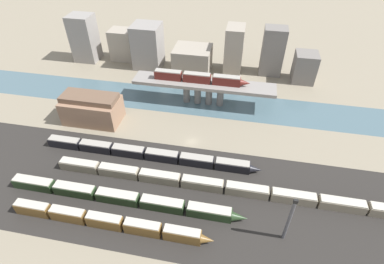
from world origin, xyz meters
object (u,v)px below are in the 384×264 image
(train_yard_outer, at_px, (149,154))
(signal_tower, at_px, (289,220))
(train_yard_far, at_px, (230,188))
(train_on_bridge, at_px, (200,78))
(train_yard_mid, at_px, (123,198))
(train_yard_near, at_px, (108,222))
(warehouse_building, at_px, (92,109))

(train_yard_outer, xyz_separation_m, signal_tower, (43.47, -22.00, 6.19))
(train_yard_far, bearing_deg, train_on_bridge, 110.52)
(train_on_bridge, bearing_deg, train_yard_far, -69.48)
(train_on_bridge, xyz_separation_m, train_yard_mid, (-13.14, -55.32, -10.17))
(train_yard_mid, xyz_separation_m, train_yard_outer, (2.07, 19.03, 0.00))
(train_on_bridge, relative_size, train_yard_near, 0.69)
(train_yard_near, relative_size, signal_tower, 3.53)
(train_on_bridge, relative_size, train_yard_mid, 0.55)
(train_on_bridge, height_order, signal_tower, signal_tower)
(train_yard_far, bearing_deg, train_yard_mid, -162.25)
(train_yard_mid, xyz_separation_m, train_yard_far, (30.22, 9.67, -0.01))
(train_yard_near, xyz_separation_m, train_yard_mid, (0.88, 8.47, -0.28))
(train_yard_outer, bearing_deg, warehouse_building, 149.43)
(train_yard_far, relative_size, warehouse_building, 5.19)
(train_yard_mid, height_order, signal_tower, signal_tower)
(train_yard_outer, bearing_deg, train_on_bridge, 73.04)
(train_yard_mid, bearing_deg, train_yard_near, -95.95)
(train_yard_near, xyz_separation_m, train_yard_outer, (2.95, 27.50, -0.28))
(train_yard_near, bearing_deg, train_yard_far, 30.26)
(train_yard_near, distance_m, signal_tower, 47.12)
(train_yard_outer, bearing_deg, signal_tower, -26.85)
(signal_tower, bearing_deg, train_yard_far, 140.47)
(train_yard_mid, bearing_deg, train_yard_far, 17.75)
(train_yard_near, height_order, signal_tower, signal_tower)
(train_yard_outer, bearing_deg, train_yard_mid, -96.21)
(train_on_bridge, bearing_deg, signal_tower, -60.93)
(train_on_bridge, xyz_separation_m, signal_tower, (32.40, -58.28, -3.98))
(train_on_bridge, relative_size, train_yard_far, 0.35)
(train_yard_far, xyz_separation_m, train_yard_outer, (-28.15, 9.36, 0.01))
(train_on_bridge, distance_m, signal_tower, 66.80)
(train_yard_mid, bearing_deg, train_yard_outer, 83.79)
(warehouse_building, relative_size, signal_tower, 1.35)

